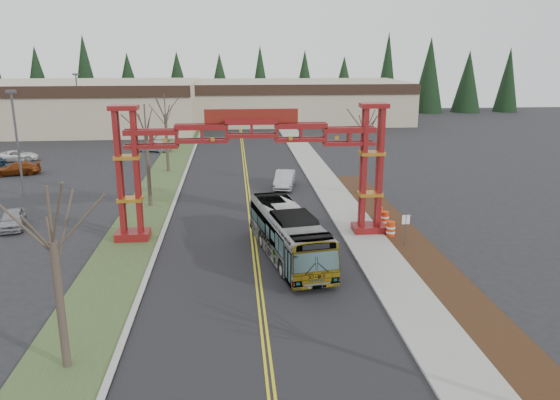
{
  "coord_description": "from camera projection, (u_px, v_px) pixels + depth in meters",
  "views": [
    {
      "loc": [
        -1.19,
        -17.14,
        12.21
      ],
      "look_at": [
        1.58,
        14.87,
        3.38
      ],
      "focal_mm": 35.0,
      "sensor_mm": 36.0,
      "label": 1
    }
  ],
  "objects": [
    {
      "name": "light_pole_near",
      "position": [
        16.0,
        136.0,
        45.96
      ],
      "size": [
        0.79,
        0.39,
        9.05
      ],
      "color": "#3F3F44",
      "rests_on": "ground"
    },
    {
      "name": "parked_car_mid_a",
      "position": [
        17.0,
        168.0,
        55.19
      ],
      "size": [
        4.85,
        2.87,
        1.32
      ],
      "primitive_type": "imported",
      "rotation": [
        0.0,
        0.0,
        4.95
      ],
      "color": "maroon",
      "rests_on": "ground"
    },
    {
      "name": "road",
      "position": [
        250.0,
        208.0,
        43.81
      ],
      "size": [
        12.0,
        110.0,
        0.02
      ],
      "primitive_type": "cube",
      "color": "black",
      "rests_on": "ground"
    },
    {
      "name": "bare_tree_median_mid",
      "position": [
        146.0,
        132.0,
        42.66
      ],
      "size": [
        3.18,
        3.18,
        8.2
      ],
      "color": "#382D26",
      "rests_on": "ground"
    },
    {
      "name": "lane_line_left",
      "position": [
        248.0,
        207.0,
        43.8
      ],
      "size": [
        0.12,
        100.0,
        0.01
      ],
      "primitive_type": "cube",
      "color": "gold",
      "rests_on": "road"
    },
    {
      "name": "bare_tree_right_far",
      "position": [
        366.0,
        129.0,
        45.92
      ],
      "size": [
        3.36,
        3.36,
        8.05
      ],
      "color": "#382D26",
      "rests_on": "ground"
    },
    {
      "name": "retail_building_west",
      "position": [
        48.0,
        106.0,
        85.44
      ],
      "size": [
        46.0,
        22.3,
        7.5
      ],
      "color": "tan",
      "rests_on": "ground"
    },
    {
      "name": "bare_tree_median_near",
      "position": [
        53.0,
        243.0,
        20.37
      ],
      "size": [
        3.29,
        3.29,
        7.46
      ],
      "color": "#382D26",
      "rests_on": "ground"
    },
    {
      "name": "barrel_north",
      "position": [
        379.0,
        214.0,
        40.29
      ],
      "size": [
        0.57,
        0.57,
        1.06
      ],
      "color": "red",
      "rests_on": "ground"
    },
    {
      "name": "silver_sedan",
      "position": [
        285.0,
        179.0,
        50.06
      ],
      "size": [
        2.48,
        4.92,
        1.55
      ],
      "primitive_type": "imported",
      "rotation": [
        0.0,
        0.0,
        -0.19
      ],
      "color": "#A5A8AD",
      "rests_on": "ground"
    },
    {
      "name": "grass_median",
      "position": [
        149.0,
        210.0,
        43.14
      ],
      "size": [
        4.0,
        110.0,
        0.08
      ],
      "primitive_type": "cube",
      "color": "#354B25",
      "rests_on": "ground"
    },
    {
      "name": "parked_car_far_a",
      "position": [
        154.0,
        146.0,
        67.85
      ],
      "size": [
        4.46,
        3.05,
        1.39
      ],
      "primitive_type": "imported",
      "rotation": [
        0.0,
        0.0,
        4.3
      ],
      "color": "#919598",
      "rests_on": "ground"
    },
    {
      "name": "lane_line_right",
      "position": [
        251.0,
        207.0,
        43.82
      ],
      "size": [
        0.12,
        100.0,
        0.01
      ],
      "primitive_type": "cube",
      "color": "gold",
      "rests_on": "road"
    },
    {
      "name": "ground",
      "position": [
        272.0,
        399.0,
        19.8
      ],
      "size": [
        200.0,
        200.0,
        0.0
      ],
      "primitive_type": "plane",
      "color": "black",
      "rests_on": "ground"
    },
    {
      "name": "conifer_treeline",
      "position": [
        239.0,
        81.0,
        106.48
      ],
      "size": [
        116.1,
        5.6,
        13.0
      ],
      "color": "black",
      "rests_on": "ground"
    },
    {
      "name": "parked_car_far_b",
      "position": [
        18.0,
        156.0,
        62.11
      ],
      "size": [
        4.72,
        2.92,
        1.22
      ],
      "primitive_type": "imported",
      "rotation": [
        0.0,
        0.0,
        1.79
      ],
      "color": "white",
      "rests_on": "ground"
    },
    {
      "name": "parked_car_near_a",
      "position": [
        13.0,
        219.0,
        38.63
      ],
      "size": [
        2.48,
        4.19,
        1.34
      ],
      "primitive_type": "imported",
      "rotation": [
        0.0,
        0.0,
        0.25
      ],
      "color": "gray",
      "rests_on": "ground"
    },
    {
      "name": "curb_right",
      "position": [
        325.0,
        205.0,
        44.31
      ],
      "size": [
        0.3,
        110.0,
        0.15
      ],
      "primitive_type": "cube",
      "color": "#9D9D98",
      "rests_on": "ground"
    },
    {
      "name": "bare_tree_median_far",
      "position": [
        165.0,
        115.0,
        55.22
      ],
      "size": [
        3.07,
        3.07,
        7.94
      ],
      "color": "#382D26",
      "rests_on": "ground"
    },
    {
      "name": "landscape_strip",
      "position": [
        442.0,
        277.0,
        30.24
      ],
      "size": [
        2.6,
        50.0,
        0.12
      ],
      "primitive_type": "cube",
      "color": "black",
      "rests_on": "ground"
    },
    {
      "name": "gateway_arch",
      "position": [
        252.0,
        149.0,
        35.51
      ],
      "size": [
        18.2,
        1.6,
        8.9
      ],
      "color": "#5E100C",
      "rests_on": "ground"
    },
    {
      "name": "curb_left",
      "position": [
        172.0,
        209.0,
        43.29
      ],
      "size": [
        0.3,
        110.0,
        0.15
      ],
      "primitive_type": "cube",
      "color": "#9D9D98",
      "rests_on": "ground"
    },
    {
      "name": "sidewalk_right",
      "position": [
        343.0,
        205.0,
        44.43
      ],
      "size": [
        2.6,
        110.0,
        0.14
      ],
      "primitive_type": "cube",
      "color": "gray",
      "rests_on": "ground"
    },
    {
      "name": "barrel_mid",
      "position": [
        385.0,
        219.0,
        39.01
      ],
      "size": [
        0.59,
        0.59,
        1.1
      ],
      "color": "red",
      "rests_on": "ground"
    },
    {
      "name": "light_pole_far",
      "position": [
        78.0,
        102.0,
        75.51
      ],
      "size": [
        0.79,
        0.4,
        9.17
      ],
      "color": "#3F3F44",
      "rests_on": "ground"
    },
    {
      "name": "retail_building_east",
      "position": [
        296.0,
        101.0,
        96.5
      ],
      "size": [
        38.0,
        20.3,
        7.0
      ],
      "color": "tan",
      "rests_on": "ground"
    },
    {
      "name": "barrel_south",
      "position": [
        391.0,
        230.0,
        36.7
      ],
      "size": [
        0.6,
        0.6,
        1.12
      ],
      "color": "red",
      "rests_on": "ground"
    },
    {
      "name": "transit_bus",
      "position": [
        289.0,
        234.0,
        32.86
      ],
      "size": [
        4.38,
        11.16,
        3.03
      ],
      "primitive_type": "imported",
      "rotation": [
        0.0,
        0.0,
        0.17
      ],
      "color": "#9DA0A4",
      "rests_on": "ground"
    },
    {
      "name": "street_sign",
      "position": [
        406.0,
        224.0,
        34.52
      ],
      "size": [
        0.5,
        0.06,
        2.18
      ],
      "color": "#3F3F44",
      "rests_on": "ground"
    }
  ]
}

